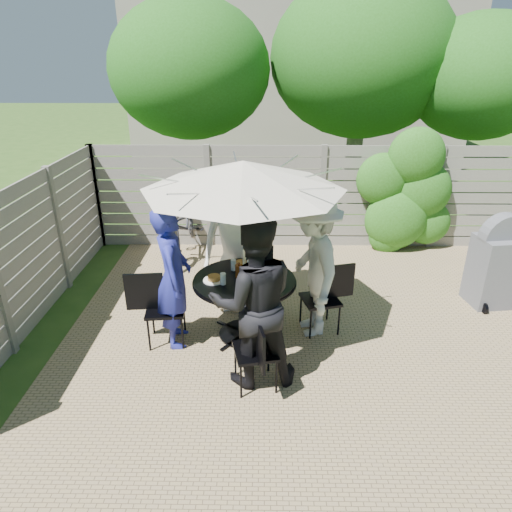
{
  "coord_description": "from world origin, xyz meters",
  "views": [
    {
      "loc": [
        -1.05,
        -4.8,
        3.24
      ],
      "look_at": [
        -1.12,
        0.25,
        1.01
      ],
      "focal_mm": 32.0,
      "sensor_mm": 36.0,
      "label": 1
    }
  ],
  "objects_px": {
    "person_back": "(237,241)",
    "bbq_grill": "(498,265)",
    "patio_table": "(245,297)",
    "chair_left": "(166,322)",
    "glass_back": "(233,265)",
    "person_left": "(173,278)",
    "plate_extra": "(263,288)",
    "glass_right": "(265,268)",
    "umbrella": "(243,175)",
    "glass_front": "(256,283)",
    "syrup_jug": "(239,271)",
    "chair_back": "(237,281)",
    "chair_front": "(256,365)",
    "glass_left": "(223,279)",
    "plate_right": "(274,275)",
    "chair_right": "(321,311)",
    "plate_front": "(248,291)",
    "plate_back": "(241,264)",
    "plate_left": "(214,279)",
    "bicycle": "(185,225)",
    "coffee_cup": "(250,266)",
    "person_right": "(313,267)"
  },
  "relations": [
    {
      "from": "chair_right",
      "to": "glass_back",
      "type": "distance_m",
      "value": 1.25
    },
    {
      "from": "chair_front",
      "to": "plate_front",
      "type": "distance_m",
      "value": 0.82
    },
    {
      "from": "umbrella",
      "to": "plate_extra",
      "type": "bearing_deg",
      "value": -50.36
    },
    {
      "from": "syrup_jug",
      "to": "plate_extra",
      "type": "bearing_deg",
      "value": -46.89
    },
    {
      "from": "person_back",
      "to": "plate_extra",
      "type": "relative_size",
      "value": 7.91
    },
    {
      "from": "glass_right",
      "to": "umbrella",
      "type": "bearing_deg",
      "value": -149.33
    },
    {
      "from": "umbrella",
      "to": "chair_back",
      "type": "height_order",
      "value": "umbrella"
    },
    {
      "from": "person_back",
      "to": "bbq_grill",
      "type": "bearing_deg",
      "value": -8.04
    },
    {
      "from": "bbq_grill",
      "to": "coffee_cup",
      "type": "bearing_deg",
      "value": -177.35
    },
    {
      "from": "glass_back",
      "to": "person_left",
      "type": "bearing_deg",
      "value": -151.63
    },
    {
      "from": "person_right",
      "to": "glass_right",
      "type": "relative_size",
      "value": 12.94
    },
    {
      "from": "chair_back",
      "to": "coffee_cup",
      "type": "distance_m",
      "value": 0.95
    },
    {
      "from": "person_back",
      "to": "person_right",
      "type": "xyz_separation_m",
      "value": [
        0.95,
        -0.7,
        -0.04
      ]
    },
    {
      "from": "umbrella",
      "to": "plate_left",
      "type": "relative_size",
      "value": 9.97
    },
    {
      "from": "chair_back",
      "to": "person_left",
      "type": "relative_size",
      "value": 0.54
    },
    {
      "from": "person_left",
      "to": "glass_left",
      "type": "height_order",
      "value": "person_left"
    },
    {
      "from": "chair_back",
      "to": "chair_left",
      "type": "xyz_separation_m",
      "value": [
        -0.81,
        -1.1,
        -0.0
      ]
    },
    {
      "from": "glass_right",
      "to": "syrup_jug",
      "type": "xyz_separation_m",
      "value": [
        -0.31,
        -0.1,
        0.01
      ]
    },
    {
      "from": "plate_extra",
      "to": "syrup_jug",
      "type": "bearing_deg",
      "value": 133.11
    },
    {
      "from": "plate_back",
      "to": "plate_left",
      "type": "relative_size",
      "value": 1.0
    },
    {
      "from": "patio_table",
      "to": "chair_right",
      "type": "bearing_deg",
      "value": 8.76
    },
    {
      "from": "chair_back",
      "to": "chair_left",
      "type": "distance_m",
      "value": 1.36
    },
    {
      "from": "patio_table",
      "to": "chair_left",
      "type": "distance_m",
      "value": 1.0
    },
    {
      "from": "plate_back",
      "to": "glass_back",
      "type": "distance_m",
      "value": 0.15
    },
    {
      "from": "bbq_grill",
      "to": "glass_back",
      "type": "bearing_deg",
      "value": -178.08
    },
    {
      "from": "glass_front",
      "to": "bbq_grill",
      "type": "height_order",
      "value": "bbq_grill"
    },
    {
      "from": "chair_back",
      "to": "patio_table",
      "type": "bearing_deg",
      "value": -1.73
    },
    {
      "from": "person_back",
      "to": "bbq_grill",
      "type": "distance_m",
      "value": 3.59
    },
    {
      "from": "umbrella",
      "to": "person_left",
      "type": "bearing_deg",
      "value": -171.33
    },
    {
      "from": "patio_table",
      "to": "person_left",
      "type": "xyz_separation_m",
      "value": [
        -0.82,
        -0.13,
        0.31
      ]
    },
    {
      "from": "glass_back",
      "to": "bicycle",
      "type": "distance_m",
      "value": 2.53
    },
    {
      "from": "plate_front",
      "to": "syrup_jug",
      "type": "distance_m",
      "value": 0.42
    },
    {
      "from": "chair_front",
      "to": "chair_back",
      "type": "bearing_deg",
      "value": -3.38
    },
    {
      "from": "chair_right",
      "to": "bbq_grill",
      "type": "bearing_deg",
      "value": -178.49
    },
    {
      "from": "glass_front",
      "to": "syrup_jug",
      "type": "bearing_deg",
      "value": 126.71
    },
    {
      "from": "plate_right",
      "to": "bicycle",
      "type": "bearing_deg",
      "value": 120.66
    },
    {
      "from": "plate_right",
      "to": "bbq_grill",
      "type": "distance_m",
      "value": 3.2
    },
    {
      "from": "chair_back",
      "to": "bbq_grill",
      "type": "relative_size",
      "value": 0.7
    },
    {
      "from": "plate_front",
      "to": "glass_left",
      "type": "bearing_deg",
      "value": 144.17
    },
    {
      "from": "person_back",
      "to": "bicycle",
      "type": "height_order",
      "value": "person_back"
    },
    {
      "from": "umbrella",
      "to": "person_back",
      "type": "distance_m",
      "value": 1.38
    },
    {
      "from": "patio_table",
      "to": "chair_right",
      "type": "relative_size",
      "value": 1.55
    },
    {
      "from": "plate_right",
      "to": "glass_right",
      "type": "bearing_deg",
      "value": 142.42
    },
    {
      "from": "plate_extra",
      "to": "glass_right",
      "type": "xyz_separation_m",
      "value": [
        0.02,
        0.41,
        0.05
      ]
    },
    {
      "from": "chair_front",
      "to": "glass_left",
      "type": "relative_size",
      "value": 6.32
    },
    {
      "from": "umbrella",
      "to": "plate_right",
      "type": "bearing_deg",
      "value": 8.67
    },
    {
      "from": "patio_table",
      "to": "person_back",
      "type": "relative_size",
      "value": 0.73
    },
    {
      "from": "patio_table",
      "to": "glass_back",
      "type": "distance_m",
      "value": 0.42
    },
    {
      "from": "plate_left",
      "to": "glass_back",
      "type": "distance_m",
      "value": 0.37
    },
    {
      "from": "chair_left",
      "to": "person_back",
      "type": "bearing_deg",
      "value": 43.53
    }
  ]
}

